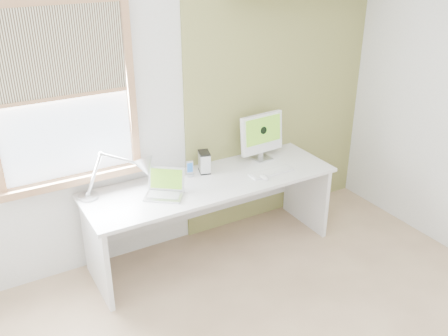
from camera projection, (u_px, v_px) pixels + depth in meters
room at (314, 188)px, 2.90m from camera, size 4.04×3.54×2.64m
accent_wall at (279, 90)px, 4.71m from camera, size 2.00×0.02×2.60m
window at (63, 97)px, 3.69m from camera, size 1.20×0.14×1.42m
desk at (208, 198)px, 4.38m from camera, size 2.20×0.70×0.73m
desk_lamp at (134, 171)px, 3.96m from camera, size 0.65×0.36×0.38m
laptop at (165, 189)px, 4.01m from camera, size 0.38×0.37×0.21m
phone_dock at (190, 172)px, 4.32m from camera, size 0.09×0.09×0.14m
external_drive at (204, 162)px, 4.37m from camera, size 0.13×0.17×0.19m
imac at (262, 134)px, 4.57m from camera, size 0.45×0.16×0.44m
keyboard at (271, 172)px, 4.39m from camera, size 0.42×0.12×0.02m
mouse at (264, 177)px, 4.27m from camera, size 0.07×0.11×0.03m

